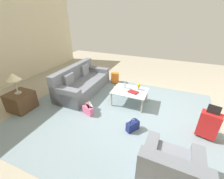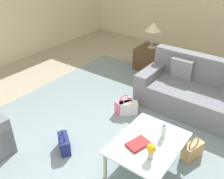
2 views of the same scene
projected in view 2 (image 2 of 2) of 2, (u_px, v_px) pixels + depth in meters
The scene contains 13 objects.
ground_plane at pixel (99, 169), 3.36m from camera, with size 12.00×12.00×0.00m, color #A89E89.
area_rug at pixel (113, 138), 3.88m from camera, with size 5.20×4.40×0.01m, color gray.
couch at pixel (203, 95), 4.43m from camera, with size 0.99×2.18×0.91m.
coffee_table at pixel (148, 145), 3.18m from camera, with size 1.02×0.78×0.45m.
water_bottle at pixel (163, 131), 3.20m from camera, with size 0.06×0.06×0.20m.
coffee_table_book at pixel (138, 144), 3.11m from camera, with size 0.28×0.19×0.03m, color maroon.
flower_vase at pixel (151, 150), 2.87m from camera, with size 0.11×0.11×0.21m.
side_table at pixel (151, 58), 5.97m from camera, with size 0.62×0.62×0.53m, color #513823.
table_lamp at pixel (153, 28), 5.59m from camera, with size 0.37×0.37×0.60m.
handbag_white at pixel (128, 107), 4.40m from camera, with size 0.32×0.33×0.36m.
handbag_tan at pixel (192, 150), 3.48m from camera, with size 0.35×0.23×0.36m.
handbag_pink at pixel (124, 106), 4.44m from camera, with size 0.35×0.24×0.36m.
handbag_navy at pixel (64, 143), 3.60m from camera, with size 0.30×0.34×0.36m.
Camera 2 is at (-1.80, -1.56, 2.61)m, focal length 40.00 mm.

